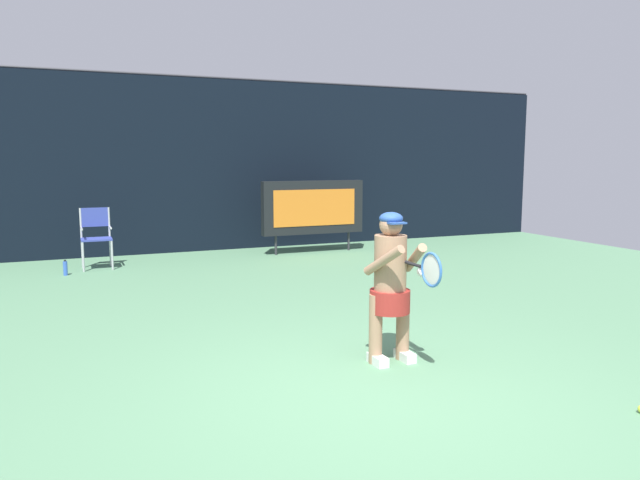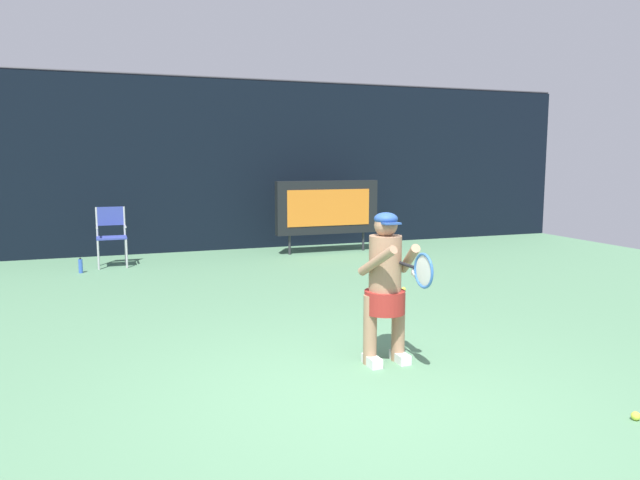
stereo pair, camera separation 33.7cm
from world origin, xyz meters
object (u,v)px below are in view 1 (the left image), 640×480
at_px(umpire_chair, 96,234).
at_px(tennis_ball_spare, 396,288).
at_px(tennis_racket, 430,269).
at_px(scoreboard, 313,207).
at_px(tennis_player, 391,282).
at_px(water_bottle, 65,268).

bearing_deg(umpire_chair, tennis_ball_spare, -43.03).
relative_size(umpire_chair, tennis_racket, 1.79).
distance_m(scoreboard, tennis_player, 6.90).
distance_m(tennis_player, tennis_ball_spare, 3.28).
height_order(scoreboard, tennis_racket, scoreboard).
distance_m(scoreboard, umpire_chair, 4.28).
height_order(umpire_chair, water_bottle, umpire_chair).
relative_size(umpire_chair, water_bottle, 4.08).
bearing_deg(umpire_chair, tennis_player, -70.12).
relative_size(water_bottle, tennis_player, 0.18).
bearing_deg(water_bottle, tennis_player, -64.27).
height_order(tennis_player, tennis_racket, tennis_player).
height_order(scoreboard, water_bottle, scoreboard).
bearing_deg(umpire_chair, water_bottle, -136.62).
relative_size(water_bottle, tennis_racket, 0.44).
bearing_deg(tennis_player, tennis_racket, -80.29).
relative_size(scoreboard, tennis_racket, 3.65).
bearing_deg(scoreboard, tennis_racket, -104.48).
relative_size(scoreboard, water_bottle, 8.30).
bearing_deg(tennis_ball_spare, umpire_chair, 136.97).
xyz_separation_m(water_bottle, tennis_player, (2.86, -5.94, 0.66)).
height_order(water_bottle, tennis_ball_spare, water_bottle).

